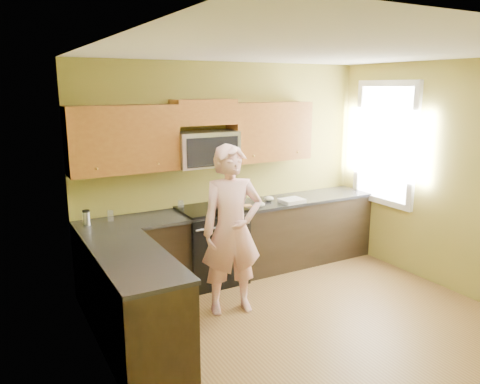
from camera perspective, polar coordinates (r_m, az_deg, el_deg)
floor at (r=4.94m, az=9.80°, el=-16.47°), size 4.00×4.00×0.00m
ceiling at (r=4.33m, az=11.21°, el=16.56°), size 4.00×4.00×0.00m
wall_back at (r=6.08m, az=-1.56°, el=2.86°), size 4.00×0.00×4.00m
wall_left at (r=3.56m, az=-15.40°, el=-4.81°), size 0.00×4.00×4.00m
wall_right at (r=5.90m, az=25.67°, el=1.28°), size 0.00×4.00×4.00m
cabinet_back_run at (r=6.05m, az=-0.19°, el=-6.09°), size 4.00×0.60×0.88m
cabinet_left_run at (r=4.50m, az=-12.80°, el=-13.32°), size 0.60×1.60×0.88m
countertop_back at (r=5.91m, az=-0.14°, el=-1.90°), size 4.00×0.62×0.04m
countertop_left at (r=4.33m, az=-12.97°, el=-7.81°), size 0.62×1.60×0.04m
stove at (r=5.85m, az=-3.52°, el=-6.44°), size 0.76×0.65×0.95m
microwave at (r=5.71m, az=-4.20°, el=3.20°), size 0.76×0.40×0.42m
upper_cab_left at (r=5.41m, az=-13.91°, el=2.32°), size 1.22×0.33×0.75m
upper_cab_right at (r=6.19m, az=3.59°, el=3.95°), size 1.12×0.33×0.75m
upper_cab_over_mw at (r=5.67m, az=-4.46°, el=9.74°), size 0.76×0.33×0.30m
window at (r=6.59m, az=17.33°, el=5.69°), size 0.06×1.06×1.66m
woman at (r=4.95m, az=-0.99°, el=-4.70°), size 0.74×0.56×1.82m
frying_pan at (r=5.54m, az=-2.59°, el=-2.37°), size 0.39×0.54×0.06m
butter_tub at (r=5.84m, az=-1.34°, el=-1.88°), size 0.15×0.15×0.09m
toast_slice at (r=5.89m, az=0.88°, el=-1.67°), size 0.14×0.14×0.01m
napkin_a at (r=5.87m, az=2.53°, el=-1.51°), size 0.14×0.15×0.06m
napkin_b at (r=6.15m, az=3.57°, el=-0.82°), size 0.14×0.15×0.07m
dish_towel at (r=6.10m, az=6.36°, el=-1.07°), size 0.31×0.26×0.05m
travel_mug at (r=5.35m, az=-18.21°, el=-3.90°), size 0.10×0.10×0.17m
glass_a at (r=5.44m, az=-15.56°, el=-2.81°), size 0.09×0.09×0.12m
glass_c at (r=5.74m, az=-7.26°, el=-1.62°), size 0.08×0.08×0.12m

